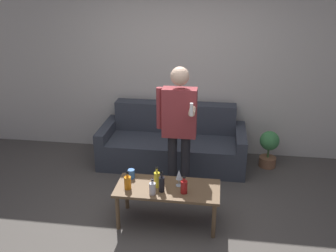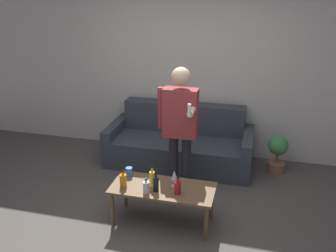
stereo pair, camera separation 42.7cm
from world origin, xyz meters
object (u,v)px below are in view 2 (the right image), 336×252
coffee_table (163,191)px  person_standing_front (180,123)px  couch (180,144)px  bottle_orange (178,187)px

coffee_table → person_standing_front: (0.05, 0.61, 0.57)m
coffee_table → couch: bearing=95.1°
bottle_orange → person_standing_front: person_standing_front is taller
coffee_table → bottle_orange: bearing=-25.1°
couch → coffee_table: (0.13, -1.47, 0.10)m
couch → person_standing_front: bearing=-78.4°
couch → bottle_orange: 1.60m
person_standing_front → coffee_table: bearing=-94.3°
person_standing_front → bottle_orange: bearing=-78.9°
bottle_orange → coffee_table: bearing=154.9°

